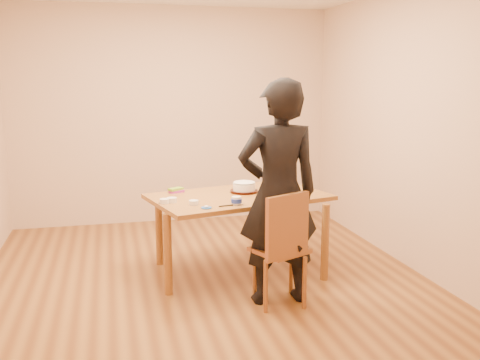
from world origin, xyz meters
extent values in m
cube|color=brown|center=(0.00, 0.00, 0.00)|extent=(4.00, 4.50, 0.00)
cube|color=#CAA78C|center=(0.00, 2.25, 1.35)|extent=(4.00, 0.00, 2.70)
cube|color=#CAA78C|center=(2.00, 0.00, 1.35)|extent=(0.00, 4.50, 2.70)
cube|color=brown|center=(0.35, 0.19, 0.73)|extent=(1.76, 1.29, 0.04)
cube|color=brown|center=(0.50, -0.59, 0.45)|extent=(0.50, 0.50, 0.04)
cylinder|color=#B61E0C|center=(0.43, 0.29, 0.76)|extent=(0.27, 0.27, 0.02)
cylinder|color=white|center=(0.43, 0.29, 0.80)|extent=(0.21, 0.21, 0.07)
ellipsoid|color=white|center=(0.43, 0.29, 0.85)|extent=(0.21, 0.21, 0.03)
cylinder|color=white|center=(0.23, -0.20, 0.79)|extent=(0.08, 0.08, 0.07)
cylinder|color=#1B51B2|center=(-0.04, -0.26, 0.75)|extent=(0.09, 0.09, 0.01)
ellipsoid|color=white|center=(-0.04, -0.26, 0.77)|extent=(0.04, 0.04, 0.02)
cylinder|color=white|center=(-0.12, -0.11, 0.77)|extent=(0.08, 0.08, 0.04)
cylinder|color=white|center=(-0.29, 0.03, 0.77)|extent=(0.09, 0.09, 0.04)
cylinder|color=white|center=(-0.36, 0.00, 0.77)|extent=(0.08, 0.08, 0.04)
cube|color=#CB2F91|center=(-0.20, 0.43, 0.76)|extent=(0.16, 0.12, 0.02)
cube|color=green|center=(-0.21, 0.44, 0.78)|extent=(0.16, 0.13, 0.02)
cube|color=black|center=(0.15, -0.22, 0.75)|extent=(0.15, 0.04, 0.01)
imported|color=black|center=(0.50, -0.54, 0.91)|extent=(0.67, 0.45, 1.82)
camera|label=1|loc=(-0.80, -4.54, 1.81)|focal=40.00mm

